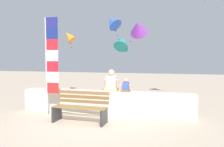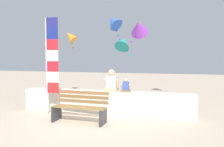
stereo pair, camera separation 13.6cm
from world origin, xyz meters
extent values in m
plane|color=tan|center=(0.00, 0.00, 0.00)|extent=(40.00, 40.00, 0.00)
cube|color=beige|center=(0.00, 1.22, 0.37)|extent=(5.81, 0.47, 0.75)
cube|color=olive|center=(-0.44, -0.20, 0.45)|extent=(1.60, 0.15, 0.03)
cube|color=olive|center=(-0.44, -0.09, 0.45)|extent=(1.60, 0.15, 0.03)
cube|color=olive|center=(-0.43, 0.02, 0.45)|extent=(1.60, 0.15, 0.03)
cube|color=#955C35|center=(-0.43, 0.13, 0.45)|extent=(1.60, 0.15, 0.03)
cube|color=olive|center=(-0.42, 0.24, 0.57)|extent=(1.60, 0.13, 0.10)
cube|color=olive|center=(-0.42, 0.26, 0.70)|extent=(1.60, 0.13, 0.10)
cube|color=#95643E|center=(-0.42, 0.29, 0.83)|extent=(1.60, 0.13, 0.10)
cube|color=#2D2D33|center=(-1.17, 0.00, 0.23)|extent=(0.08, 0.53, 0.45)
cube|color=#2D2D33|center=(0.30, -0.07, 0.23)|extent=(0.08, 0.53, 0.45)
cube|color=tan|center=(0.20, 1.24, 0.81)|extent=(0.43, 0.35, 0.12)
cube|color=silver|center=(0.20, 1.24, 1.07)|extent=(0.33, 0.21, 0.41)
cylinder|color=#DCAC87|center=(-0.01, 1.22, 1.02)|extent=(0.07, 0.16, 0.30)
cylinder|color=#DCAC87|center=(0.40, 1.22, 1.02)|extent=(0.07, 0.16, 0.30)
sphere|color=#DCAC87|center=(0.20, 1.24, 1.38)|extent=(0.21, 0.21, 0.21)
cube|color=brown|center=(0.68, 1.24, 0.78)|extent=(0.27, 0.22, 0.07)
cube|color=#374EA1|center=(0.68, 1.24, 0.95)|extent=(0.21, 0.13, 0.26)
cylinder|color=#DEA989|center=(0.56, 1.22, 0.92)|extent=(0.04, 0.10, 0.19)
cylinder|color=#DEA989|center=(0.81, 1.22, 0.92)|extent=(0.04, 0.10, 0.19)
sphere|color=#DEA989|center=(0.68, 1.24, 1.14)|extent=(0.13, 0.13, 0.13)
cylinder|color=#B7B7BC|center=(-1.81, 0.57, 1.57)|extent=(0.05, 0.05, 3.15)
cube|color=red|center=(-1.59, 0.57, 0.90)|extent=(0.40, 0.02, 0.35)
cube|color=white|center=(-1.59, 0.57, 1.24)|extent=(0.40, 0.02, 0.35)
cube|color=red|center=(-1.59, 0.57, 1.59)|extent=(0.40, 0.02, 0.35)
cube|color=white|center=(-1.59, 0.57, 1.94)|extent=(0.40, 0.02, 0.35)
cube|color=red|center=(-1.59, 0.57, 2.28)|extent=(0.40, 0.02, 0.35)
cube|color=navy|center=(-1.59, 0.57, 2.63)|extent=(0.40, 0.02, 0.35)
cube|color=navy|center=(-1.59, 0.57, 2.98)|extent=(0.40, 0.02, 0.35)
cone|color=teal|center=(0.10, 3.58, 2.50)|extent=(0.76, 0.91, 0.81)
sphere|color=teal|center=(0.20, 3.56, 2.32)|extent=(0.08, 0.08, 0.08)
sphere|color=teal|center=(0.30, 3.54, 2.14)|extent=(0.08, 0.08, 0.08)
sphere|color=teal|center=(0.39, 3.53, 1.96)|extent=(0.08, 0.08, 0.08)
cone|color=purple|center=(0.82, 3.17, 3.06)|extent=(0.71, 0.89, 0.90)
sphere|color=purple|center=(0.72, 3.17, 2.88)|extent=(0.08, 0.08, 0.08)
sphere|color=purple|center=(0.62, 3.18, 2.70)|extent=(0.08, 0.08, 0.08)
sphere|color=purple|center=(0.52, 3.18, 2.52)|extent=(0.08, 0.08, 0.08)
cone|color=orange|center=(-2.64, 4.25, 2.88)|extent=(0.65, 0.44, 0.65)
sphere|color=orange|center=(-2.64, 4.35, 2.70)|extent=(0.08, 0.08, 0.08)
sphere|color=orange|center=(-2.64, 4.45, 2.52)|extent=(0.08, 0.08, 0.08)
sphere|color=orange|center=(-2.64, 4.55, 2.34)|extent=(0.08, 0.08, 0.08)
cone|color=blue|center=(-0.29, 3.42, 3.36)|extent=(0.95, 0.89, 0.77)
sphere|color=blue|center=(-0.24, 3.50, 3.18)|extent=(0.08, 0.08, 0.08)
sphere|color=blue|center=(-0.19, 3.59, 3.00)|extent=(0.08, 0.08, 0.08)
sphere|color=blue|center=(-0.14, 3.68, 2.82)|extent=(0.08, 0.08, 0.08)
sphere|color=blue|center=(-0.09, 3.76, 2.64)|extent=(0.08, 0.08, 0.08)
camera|label=1|loc=(2.04, -6.31, 1.92)|focal=37.76mm
camera|label=2|loc=(2.17, -6.27, 1.92)|focal=37.76mm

